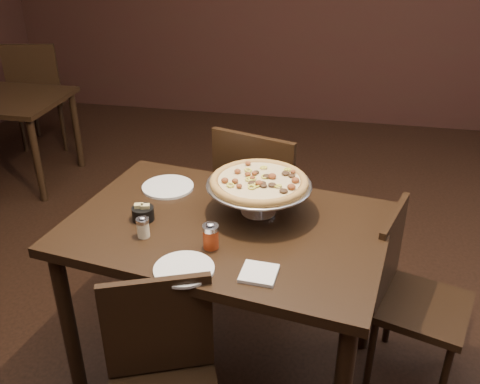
# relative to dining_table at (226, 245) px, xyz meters

# --- Properties ---
(room) EXTENTS (6.04, 7.04, 2.84)m
(room) POSITION_rel_dining_table_xyz_m (0.02, 0.08, 0.69)
(room) COLOR black
(room) RESTS_ON ground
(dining_table) EXTENTS (1.42, 1.06, 0.82)m
(dining_table) POSITION_rel_dining_table_xyz_m (0.00, 0.00, 0.00)
(dining_table) COLOR black
(dining_table) RESTS_ON ground
(pizza_stand) EXTENTS (0.45, 0.45, 0.18)m
(pizza_stand) POSITION_rel_dining_table_xyz_m (0.12, 0.11, 0.26)
(pizza_stand) COLOR #B2B1B9
(pizza_stand) RESTS_ON dining_table
(parmesan_shaker) EXTENTS (0.05, 0.05, 0.09)m
(parmesan_shaker) POSITION_rel_dining_table_xyz_m (-0.30, -0.16, 0.15)
(parmesan_shaker) COLOR beige
(parmesan_shaker) RESTS_ON dining_table
(pepper_flake_shaker) EXTENTS (0.06, 0.06, 0.11)m
(pepper_flake_shaker) POSITION_rel_dining_table_xyz_m (-0.02, -0.18, 0.16)
(pepper_flake_shaker) COLOR maroon
(pepper_flake_shaker) RESTS_ON dining_table
(packet_caddy) EXTENTS (0.09, 0.09, 0.07)m
(packet_caddy) POSITION_rel_dining_table_xyz_m (-0.35, -0.04, 0.14)
(packet_caddy) COLOR black
(packet_caddy) RESTS_ON dining_table
(napkin_stack) EXTENTS (0.14, 0.14, 0.01)m
(napkin_stack) POSITION_rel_dining_table_xyz_m (0.19, -0.32, 0.11)
(napkin_stack) COLOR silver
(napkin_stack) RESTS_ON dining_table
(plate_left) EXTENTS (0.24, 0.24, 0.01)m
(plate_left) POSITION_rel_dining_table_xyz_m (-0.34, 0.26, 0.11)
(plate_left) COLOR white
(plate_left) RESTS_ON dining_table
(plate_near) EXTENTS (0.22, 0.22, 0.01)m
(plate_near) POSITION_rel_dining_table_xyz_m (-0.08, -0.35, 0.11)
(plate_near) COLOR white
(plate_near) RESTS_ON dining_table
(serving_spatula) EXTENTS (0.17, 0.17, 0.02)m
(serving_spatula) POSITION_rel_dining_table_xyz_m (0.16, -0.01, 0.25)
(serving_spatula) COLOR #B2B1B9
(serving_spatula) RESTS_ON pizza_stand
(chair_far) EXTENTS (0.57, 0.57, 0.98)m
(chair_far) POSITION_rel_dining_table_xyz_m (0.05, 0.70, -0.17)
(chair_far) COLOR black
(chair_far) RESTS_ON ground
(chair_side) EXTENTS (0.50, 0.50, 0.85)m
(chair_side) POSITION_rel_dining_table_xyz_m (0.80, 0.15, -0.25)
(chair_side) COLOR black
(chair_side) RESTS_ON ground
(bg_chair_far) EXTENTS (0.54, 0.54, 0.97)m
(bg_chair_far) POSITION_rel_dining_table_xyz_m (-2.23, 2.34, -0.18)
(bg_chair_far) COLOR black
(bg_chair_far) RESTS_ON ground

